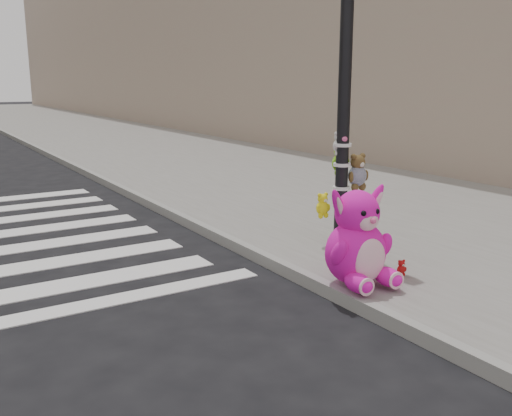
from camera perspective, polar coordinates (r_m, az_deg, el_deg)
ground at (r=4.80m, az=-2.15°, el=-15.11°), size 120.00×120.00×0.00m
sidewalk_near at (r=15.57m, az=-4.41°, el=4.68°), size 7.00×80.00×0.14m
curb_edge at (r=14.33m, az=-16.76°, el=3.48°), size 0.12×80.00×0.15m
bld_near at (r=26.97m, az=-4.01°, el=18.57°), size 5.00×60.00×10.00m
signal_pole at (r=7.27m, az=8.93°, el=8.86°), size 0.70×0.50×4.00m
pink_bunny at (r=6.00m, az=10.15°, el=-3.59°), size 0.75×0.80×1.06m
red_teddy at (r=6.45m, az=14.33°, el=-5.82°), size 0.14×0.11×0.18m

